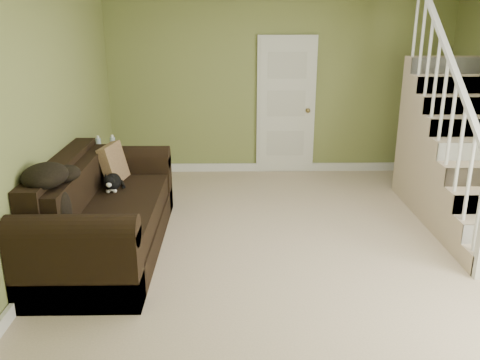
{
  "coord_description": "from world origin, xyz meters",
  "views": [
    {
      "loc": [
        -0.71,
        -4.74,
        2.32
      ],
      "look_at": [
        -0.63,
        0.12,
        0.72
      ],
      "focal_mm": 38.0,
      "sensor_mm": 36.0,
      "label": 1
    }
  ],
  "objects_px": {
    "cat": "(112,182)",
    "side_table": "(110,177)",
    "banana": "(111,227)",
    "sofa": "(102,217)"
  },
  "relations": [
    {
      "from": "cat",
      "to": "side_table",
      "type": "bearing_deg",
      "value": 101.79
    },
    {
      "from": "banana",
      "to": "cat",
      "type": "bearing_deg",
      "value": 102.61
    },
    {
      "from": "banana",
      "to": "side_table",
      "type": "bearing_deg",
      "value": 104.29
    },
    {
      "from": "sofa",
      "to": "cat",
      "type": "height_order",
      "value": "sofa"
    },
    {
      "from": "sofa",
      "to": "side_table",
      "type": "height_order",
      "value": "sofa"
    },
    {
      "from": "cat",
      "to": "banana",
      "type": "bearing_deg",
      "value": -81.61
    },
    {
      "from": "side_table",
      "to": "cat",
      "type": "distance_m",
      "value": 1.07
    },
    {
      "from": "side_table",
      "to": "banana",
      "type": "bearing_deg",
      "value": -76.6
    },
    {
      "from": "side_table",
      "to": "sofa",
      "type": "bearing_deg",
      "value": -80.41
    },
    {
      "from": "side_table",
      "to": "cat",
      "type": "bearing_deg",
      "value": -74.88
    }
  ]
}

